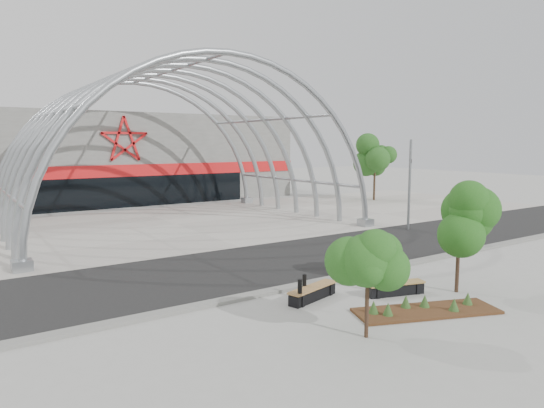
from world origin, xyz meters
The scene contains 18 objects.
ground centered at (0.00, 0.00, 0.00)m, with size 140.00×140.00×0.00m, color #9E9D98.
road centered at (0.00, 3.50, 0.01)m, with size 140.00×7.00×0.02m, color black.
forecourt centered at (0.00, 15.50, 0.02)m, with size 60.00×17.00×0.04m, color #A6A097.
kerb centered at (0.00, -0.25, 0.06)m, with size 60.00×0.50×0.12m, color slate.
arena_building centered at (0.00, 33.45, 3.99)m, with size 34.00×15.24×8.00m.
vault_canopy centered at (0.00, 15.50, 0.02)m, with size 20.80×15.80×20.36m.
planting_bed centered at (0.07, -4.68, 0.12)m, with size 4.87×3.00×0.49m.
signal_pole centered at (11.41, 5.70, 2.93)m, with size 0.40×0.78×5.61m.
street_tree_0 centered at (-2.92, -5.09, 2.55)m, with size 1.56×1.56×3.55m.
street_tree_1 centered at (2.79, -3.92, 2.88)m, with size 1.70×1.70×4.01m.
bench_0 centered at (-2.12, -1.69, 0.23)m, with size 2.30×1.07×0.47m.
bench_1 centered at (0.67, -2.92, 0.22)m, with size 2.24×1.06×0.46m.
bollard_0 centered at (-2.30, -1.46, 0.44)m, with size 0.14×0.14×0.87m, color black.
bollard_1 centered at (-2.96, -2.06, 0.47)m, with size 0.15×0.15×0.94m, color black.
bollard_2 centered at (0.47, -2.40, 0.50)m, with size 0.16×0.16×1.00m, color black.
bollard_3 centered at (0.80, -0.02, 0.57)m, with size 0.18×0.18×1.15m, color black.
bollard_4 centered at (3.54, -0.27, 0.46)m, with size 0.15×0.15×0.91m, color black.
bg_tree_1 centered at (21.00, 18.00, 4.25)m, with size 2.70×2.70×5.91m.
Camera 1 is at (-12.33, -14.39, 5.39)m, focal length 32.00 mm.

